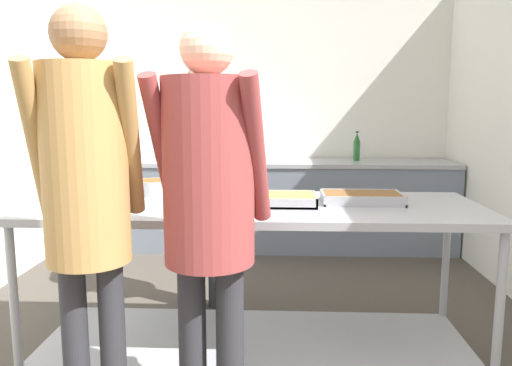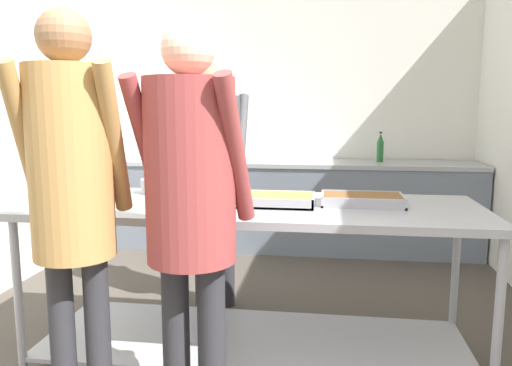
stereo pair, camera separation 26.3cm
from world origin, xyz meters
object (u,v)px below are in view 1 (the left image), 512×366
Objects in this scene: guest_serving_right at (209,194)px; sauce_pan at (154,187)px; serving_tray_vegetables at (275,200)px; guest_serving_left at (86,185)px; cook_behind_counter at (203,161)px; plate_stack at (202,200)px; water_bottle at (357,147)px; serving_tray_roast at (361,198)px.

sauce_pan is at bearing 115.75° from guest_serving_right.
guest_serving_left is at bearing -132.35° from serving_tray_vegetables.
cook_behind_counter is at bearing 66.35° from sauce_pan.
plate_stack is 0.86m from cook_behind_counter.
water_bottle is (1.31, 1.63, -0.03)m from cook_behind_counter.
guest_serving_right is at bearing -80.51° from cook_behind_counter.
guest_serving_left is (-0.34, -0.72, 0.19)m from plate_stack.
sauce_pan is at bearing -125.65° from water_bottle.
plate_stack is at bearing 101.22° from guest_serving_right.
serving_tray_roast is 2.35m from water_bottle.
guest_serving_right is (-0.73, -0.78, 0.15)m from serving_tray_roast.
guest_serving_left is 1.05× the size of cook_behind_counter.
guest_serving_left is at bearing -97.84° from cook_behind_counter.
plate_stack is 0.82m from guest_serving_left.
serving_tray_vegetables is 0.93m from cook_behind_counter.
guest_serving_left is (-1.20, -0.86, 0.20)m from serving_tray_roast.
guest_serving_left is at bearing -144.22° from serving_tray_roast.
water_bottle is at bearing 64.47° from guest_serving_left.
sauce_pan reaches higher than plate_stack.
serving_tray_vegetables is 0.25× the size of guest_serving_left.
serving_tray_roast is (1.20, -0.20, -0.02)m from sauce_pan.
sauce_pan is 0.48m from plate_stack.
water_bottle reaches higher than plate_stack.
guest_serving_right is (0.47, -0.97, 0.13)m from sauce_pan.
serving_tray_vegetables is 2.53m from water_bottle.
water_bottle is (1.53, 2.13, 0.08)m from sauce_pan.
plate_stack is 0.59× the size of serving_tray_vegetables.
serving_tray_vegetables is 0.77m from guest_serving_right.
guest_serving_left reaches higher than guest_serving_right.
water_bottle is at bearing 51.19° from cook_behind_counter.
serving_tray_roast is at bearing -9.21° from sauce_pan.
sauce_pan is 1.39× the size of plate_stack.
guest_serving_right is 3.28m from water_bottle.
water_bottle is (0.80, 2.40, 0.10)m from serving_tray_vegetables.
cook_behind_counter is at bearing 98.19° from plate_stack.
cook_behind_counter is at bearing 144.46° from serving_tray_roast.
plate_stack is 0.15× the size of guest_serving_right.
sauce_pan is at bearing 170.79° from serving_tray_roast.
plate_stack is at bearing -169.04° from serving_tray_vegetables.
sauce_pan is 1.22m from serving_tray_roast.
guest_serving_right is 1.50m from cook_behind_counter.
serving_tray_roast is at bearing -98.00° from water_bottle.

